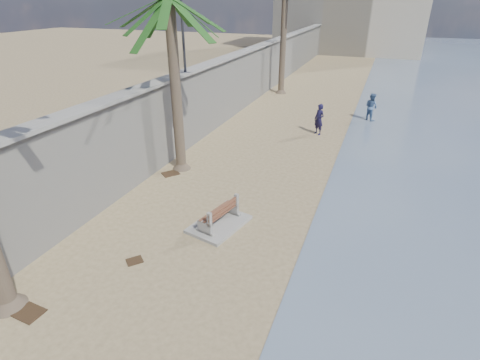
% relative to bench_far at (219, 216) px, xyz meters
% --- Properties ---
extents(seawall, '(0.45, 70.00, 3.50)m').
position_rel_bench_far_xyz_m(seawall, '(-4.40, 14.12, 1.39)').
color(seawall, gray).
rests_on(seawall, ground_plane).
extents(wall_cap, '(0.80, 70.00, 0.12)m').
position_rel_bench_far_xyz_m(wall_cap, '(-4.40, 14.12, 3.19)').
color(wall_cap, gray).
rests_on(wall_cap, seawall).
extents(bench_far, '(1.76, 2.22, 0.82)m').
position_rel_bench_far_xyz_m(bench_far, '(0.00, 0.00, 0.00)').
color(bench_far, gray).
rests_on(bench_far, ground_plane).
extents(palm_mid, '(5.00, 5.00, 7.57)m').
position_rel_bench_far_xyz_m(palm_mid, '(-3.34, 3.54, 6.22)').
color(palm_mid, brown).
rests_on(palm_mid, ground_plane).
extents(person_a, '(0.82, 0.76, 1.89)m').
position_rel_bench_far_xyz_m(person_a, '(1.36, 10.16, 0.58)').
color(person_a, '#151233').
rests_on(person_a, ground_plane).
extents(person_b, '(1.09, 1.07, 1.79)m').
position_rel_bench_far_xyz_m(person_b, '(3.80, 13.86, 0.53)').
color(person_b, '#45638F').
rests_on(person_b, ground_plane).
extents(debris_b, '(0.67, 0.55, 0.03)m').
position_rel_bench_far_xyz_m(debris_b, '(-2.68, -5.06, -0.34)').
color(debris_b, '#382616').
rests_on(debris_b, ground_plane).
extents(debris_c, '(0.83, 0.86, 0.03)m').
position_rel_bench_far_xyz_m(debris_c, '(-3.51, 2.89, -0.34)').
color(debris_c, '#382616').
rests_on(debris_c, ground_plane).
extents(debris_d, '(0.55, 0.56, 0.03)m').
position_rel_bench_far_xyz_m(debris_d, '(-1.50, -2.53, -0.34)').
color(debris_d, '#382616').
rests_on(debris_d, ground_plane).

